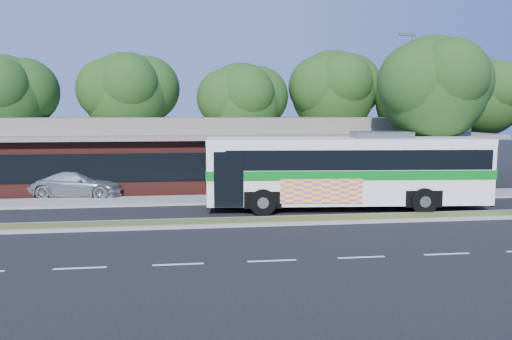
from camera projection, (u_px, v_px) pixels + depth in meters
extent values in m
plane|color=black|center=(253.00, 226.00, 21.05)|extent=(120.00, 120.00, 0.00)
cube|color=#455122|center=(251.00, 221.00, 21.63)|extent=(26.00, 1.10, 0.15)
cube|color=gray|center=(239.00, 199.00, 27.35)|extent=(44.00, 2.60, 0.12)
cube|color=#501F19|center=(229.00, 160.00, 33.67)|extent=(32.00, 10.00, 3.20)
cube|color=slate|center=(229.00, 134.00, 33.48)|extent=(33.20, 11.20, 0.24)
cube|color=slate|center=(229.00, 125.00, 33.40)|extent=(30.00, 8.00, 1.00)
cube|color=black|center=(236.00, 166.00, 28.71)|extent=(30.00, 0.06, 1.60)
cylinder|color=slate|center=(411.00, 117.00, 27.67)|extent=(0.16, 0.16, 9.00)
cube|color=slate|center=(407.00, 34.00, 27.10)|extent=(0.90, 0.18, 0.14)
cylinder|color=black|center=(6.00, 154.00, 33.68)|extent=(0.44, 0.44, 3.99)
sphere|color=#1F4316|center=(3.00, 98.00, 33.25)|extent=(5.80, 5.80, 5.80)
sphere|color=#1F4316|center=(25.00, 91.00, 33.80)|extent=(4.52, 4.52, 4.52)
cylinder|color=black|center=(129.00, 150.00, 35.68)|extent=(0.44, 0.44, 4.20)
sphere|color=#1F4316|center=(127.00, 95.00, 35.23)|extent=(6.00, 6.00, 6.00)
sphere|color=#1F4316|center=(147.00, 89.00, 35.79)|extent=(4.68, 4.68, 4.68)
cylinder|color=black|center=(241.00, 153.00, 35.74)|extent=(0.44, 0.44, 3.78)
sphere|color=#1F4316|center=(241.00, 103.00, 35.33)|extent=(5.60, 5.60, 5.60)
sphere|color=#1F4316|center=(258.00, 97.00, 35.85)|extent=(4.37, 4.37, 4.37)
cylinder|color=black|center=(332.00, 147.00, 37.58)|extent=(0.44, 0.44, 4.41)
sphere|color=#1F4316|center=(333.00, 92.00, 37.11)|extent=(6.20, 6.20, 6.20)
sphere|color=#1F4316|center=(349.00, 86.00, 37.69)|extent=(4.84, 4.84, 4.84)
cylinder|color=black|center=(413.00, 151.00, 37.39)|extent=(0.44, 0.44, 3.86)
sphere|color=#1F4316|center=(415.00, 101.00, 36.97)|extent=(5.80, 5.80, 5.80)
sphere|color=#1F4316|center=(429.00, 95.00, 37.51)|extent=(4.52, 4.52, 4.52)
cylinder|color=black|center=(481.00, 147.00, 39.13)|extent=(0.44, 0.44, 4.12)
sphere|color=#1F4316|center=(483.00, 98.00, 38.69)|extent=(6.00, 6.00, 6.00)
sphere|color=#1F4316|center=(496.00, 92.00, 39.25)|extent=(4.68, 4.68, 4.68)
cube|color=white|center=(346.00, 170.00, 24.61)|extent=(13.81, 4.08, 3.13)
cube|color=black|center=(353.00, 157.00, 24.55)|extent=(12.73, 4.04, 0.94)
cube|color=white|center=(347.00, 141.00, 24.44)|extent=(13.84, 4.10, 0.29)
cube|color=#05771A|center=(346.00, 172.00, 24.62)|extent=(13.89, 4.15, 0.43)
cube|color=black|center=(208.00, 163.00, 24.29)|extent=(0.29, 2.54, 1.94)
cube|color=black|center=(482.00, 155.00, 24.80)|extent=(0.28, 2.37, 1.25)
cube|color=#EB4598|center=(321.00, 191.00, 23.17)|extent=(3.85, 0.40, 1.13)
cube|color=slate|center=(381.00, 135.00, 24.48)|extent=(2.87, 2.05, 0.34)
cylinder|color=black|center=(263.00, 202.00, 23.18)|extent=(1.28, 0.52, 1.25)
cylinder|color=black|center=(260.00, 192.00, 26.00)|extent=(1.28, 0.52, 1.25)
cylinder|color=black|center=(424.00, 201.00, 23.48)|extent=(1.28, 0.52, 1.25)
cylinder|color=black|center=(404.00, 192.00, 26.31)|extent=(1.28, 0.52, 1.25)
imported|color=#B9BCC1|center=(77.00, 183.00, 28.17)|extent=(5.70, 3.12, 1.56)
cylinder|color=black|center=(429.00, 160.00, 27.66)|extent=(0.44, 0.44, 4.29)
sphere|color=#1F4316|center=(432.00, 89.00, 27.22)|extent=(5.80, 5.80, 5.80)
sphere|color=#1F4316|center=(451.00, 81.00, 27.76)|extent=(4.52, 4.52, 4.52)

